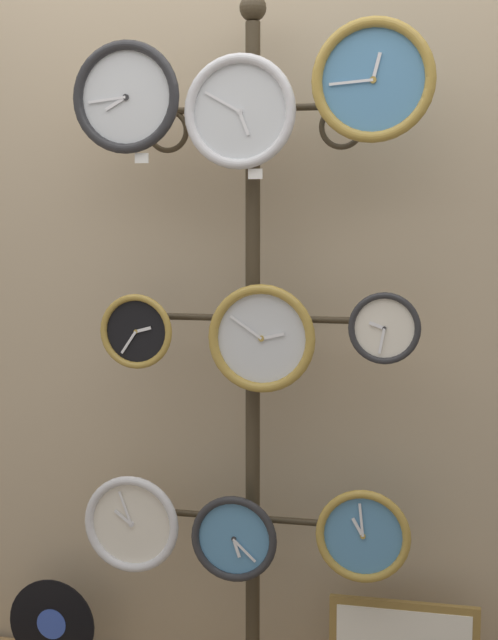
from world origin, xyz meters
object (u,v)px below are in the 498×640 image
clock_top_left (126,97)px  clock_bottom_left (132,524)px  display_stand (253,452)px  clock_middle_left (137,331)px  clock_middle_right (385,328)px  clock_top_right (373,80)px  vinyl_record (52,624)px  clock_bottom_center (234,538)px  clock_top_center (240,112)px  clock_bottom_right (363,536)px  clock_middle_center (262,338)px

clock_top_left → clock_bottom_left: bearing=113.1°
display_stand → clock_middle_left: size_ratio=9.63×
clock_middle_right → clock_bottom_left: 0.95m
clock_top_right → display_stand: bearing=160.9°
vinyl_record → clock_bottom_left: bearing=-11.0°
clock_middle_right → vinyl_record: (-1.03, 0.05, -0.97)m
clock_bottom_left → clock_bottom_center: clock_bottom_left is taller
clock_top_right → clock_bottom_left: (-0.70, 0.03, -1.26)m
clock_middle_right → clock_bottom_left: (-0.73, -0.01, -0.60)m
clock_top_center → clock_bottom_left: (-0.33, 0.01, -1.19)m
clock_top_right → clock_bottom_left: 1.44m
clock_bottom_left → vinyl_record: bearing=169.0°
vinyl_record → clock_bottom_right: bearing=-4.4°
clock_middle_left → vinyl_record: 0.99m
clock_top_right → clock_middle_left: 0.96m
clock_top_right → clock_middle_left: bearing=177.9°
clock_middle_right → vinyl_record: 1.41m
clock_top_left → clock_top_center: size_ratio=1.00×
clock_bottom_center → clock_middle_left: bearing=178.6°
display_stand → clock_top_right: 1.11m
clock_top_center → clock_middle_left: bearing=178.1°
clock_top_center → vinyl_record: (-0.63, 0.07, -1.55)m
clock_middle_left → clock_bottom_left: size_ratio=0.74×
display_stand → clock_middle_center: display_stand is taller
clock_top_right → clock_middle_right: bearing=43.1°
clock_middle_center → clock_bottom_center: (-0.08, -0.02, -0.58)m
clock_middle_right → clock_top_left: bearing=-177.9°
clock_bottom_left → clock_top_left: bearing=-66.9°
clock_top_left → clock_top_right: 0.69m
display_stand → vinyl_record: 0.86m
clock_bottom_left → vinyl_record: clock_bottom_left is taller
vinyl_record → clock_top_center: bearing=-6.5°
clock_middle_center → vinyl_record: bearing=176.1°
clock_middle_right → clock_bottom_left: bearing=-179.5°
clock_middle_left → clock_middle_center: clock_middle_center is taller
display_stand → clock_middle_center: size_ratio=6.81×
clock_middle_center → clock_middle_left: bearing=-177.8°
clock_top_left → vinyl_record: 1.63m
clock_bottom_left → display_stand: bearing=14.9°
clock_top_left → clock_bottom_left: size_ratio=1.07×
clock_top_right → clock_bottom_center: clock_top_right is taller
clock_bottom_right → clock_bottom_left: bearing=178.5°
clock_top_right → vinyl_record: bearing=175.1°
display_stand → clock_middle_left: bearing=-163.3°
clock_middle_right → vinyl_record: bearing=177.2°
clock_middle_center → clock_bottom_left: bearing=-178.5°
clock_top_left → clock_top_right: (0.69, -0.01, 0.02)m
clock_bottom_center → clock_bottom_right: 0.37m
clock_middle_center → clock_bottom_left: 0.69m
clock_bottom_right → clock_top_center: bearing=179.4°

